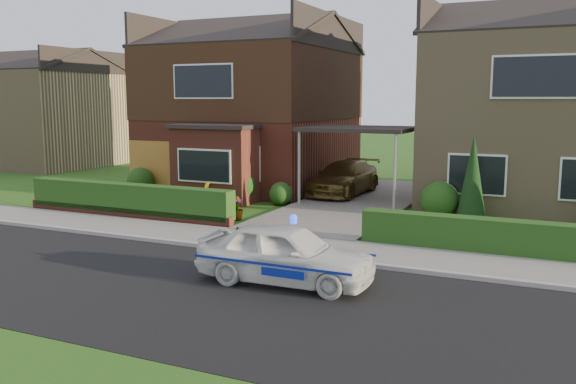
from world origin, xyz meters
The scene contains 23 objects.
ground centered at (0.00, 0.00, 0.00)m, with size 120.00×120.00×0.00m, color #1F5516.
road centered at (0.00, 0.00, 0.00)m, with size 60.00×6.00×0.02m, color black.
kerb centered at (0.00, 3.05, 0.06)m, with size 60.00×0.16×0.12m, color #9E9993.
sidewalk centered at (0.00, 4.10, 0.05)m, with size 60.00×2.00×0.10m, color slate.
driveway centered at (0.00, 11.00, 0.06)m, with size 3.80×12.00×0.12m, color #666059.
house_left centered at (-5.78, 13.90, 3.81)m, with size 7.50×9.53×7.25m.
house_right centered at (5.80, 13.99, 3.66)m, with size 7.50×8.06×7.25m.
carport_link centered at (0.00, 10.95, 2.66)m, with size 3.80×3.00×2.77m.
garage_door centered at (-8.25, 9.96, 1.05)m, with size 2.20×0.10×2.10m, color brown.
dwarf_wall centered at (-5.80, 5.30, 0.18)m, with size 7.70×0.25×0.36m, color brown.
hedge_left centered at (-5.80, 5.45, 0.00)m, with size 7.50×0.55×0.90m, color #1E3E13.
hedge_right centered at (5.80, 5.35, 0.00)m, with size 7.50×0.55×0.80m, color #1E3E13.
shrub_left_far centered at (-8.50, 9.50, 0.54)m, with size 1.08×1.08×1.08m, color #1E3E13.
shrub_left_mid centered at (-4.00, 9.30, 0.66)m, with size 1.32×1.32×1.32m, color #1E3E13.
shrub_left_near centered at (-2.40, 9.60, 0.42)m, with size 0.84×0.84×0.84m, color #1E3E13.
shrub_right_near centered at (3.20, 9.40, 0.60)m, with size 1.20×1.20×1.20m, color #1E3E13.
conifer_a centered at (4.20, 9.20, 1.30)m, with size 0.90×0.90×2.60m, color black.
neighbour_left centered at (-20.00, 16.00, 2.60)m, with size 6.50×7.00×5.20m, color #98805D.
police_car centered at (1.67, 1.20, 0.62)m, with size 3.36×3.69×1.41m.
driveway_car centered at (-1.00, 12.31, 0.74)m, with size 1.74×4.29×1.24m, color brown.
potted_plant_a centered at (-9.00, 6.06, 0.34)m, with size 0.35×0.24×0.67m, color gray.
potted_plant_b centered at (-4.81, 8.35, 0.43)m, with size 0.38×0.47×0.85m, color gray.
potted_plant_c centered at (-2.50, 6.57, 0.39)m, with size 0.43×0.43×0.77m, color gray.
Camera 1 is at (6.75, -9.71, 3.74)m, focal length 38.00 mm.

